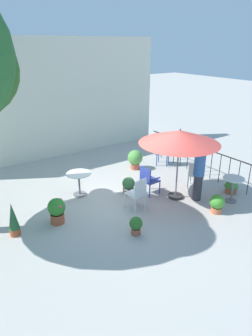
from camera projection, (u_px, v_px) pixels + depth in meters
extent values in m
plane|color=#B2AEA6|center=(124.00, 201.00, 9.08)|extent=(60.00, 60.00, 0.00)
cube|color=silver|center=(54.00, 99.00, 11.93)|extent=(9.34, 0.30, 4.60)
cube|color=black|center=(204.00, 149.00, 10.44)|extent=(0.03, 5.49, 0.03)
cylinder|color=black|center=(249.00, 180.00, 9.24)|extent=(0.02, 0.02, 1.00)
cylinder|color=black|center=(238.00, 176.00, 9.52)|extent=(0.02, 0.02, 1.00)
cylinder|color=black|center=(229.00, 172.00, 9.80)|extent=(0.02, 0.02, 1.00)
cylinder|color=black|center=(220.00, 169.00, 10.08)|extent=(0.02, 0.02, 1.00)
cylinder|color=black|center=(211.00, 165.00, 10.36)|extent=(0.02, 0.02, 1.00)
cylinder|color=black|center=(203.00, 162.00, 10.63)|extent=(0.02, 0.02, 1.00)
cylinder|color=black|center=(195.00, 159.00, 10.91)|extent=(0.02, 0.02, 1.00)
cylinder|color=black|center=(188.00, 156.00, 11.19)|extent=(0.02, 0.02, 1.00)
cylinder|color=black|center=(181.00, 153.00, 11.47)|extent=(0.02, 0.02, 1.00)
cylinder|color=black|center=(174.00, 151.00, 11.75)|extent=(0.02, 0.02, 1.00)
cylinder|color=black|center=(168.00, 148.00, 12.03)|extent=(0.02, 0.02, 1.00)
cylinder|color=black|center=(162.00, 146.00, 12.31)|extent=(0.02, 0.02, 1.00)
cylinder|color=black|center=(156.00, 144.00, 12.59)|extent=(0.02, 0.02, 1.00)
cylinder|color=#2D2D2D|center=(175.00, 196.00, 9.28)|extent=(0.44, 0.44, 0.08)
cylinder|color=slate|center=(178.00, 165.00, 8.89)|extent=(0.04, 0.04, 2.10)
cone|color=#D7493F|center=(180.00, 137.00, 8.56)|extent=(2.32, 2.32, 0.37)
sphere|color=slate|center=(180.00, 129.00, 8.48)|extent=(0.06, 0.06, 0.06)
cylinder|color=silver|center=(79.00, 173.00, 9.17)|extent=(0.75, 0.75, 0.02)
cylinder|color=slate|center=(79.00, 184.00, 9.31)|extent=(0.06, 0.06, 0.70)
cylinder|color=slate|center=(80.00, 194.00, 9.44)|extent=(0.41, 0.41, 0.03)
cylinder|color=silver|center=(234.00, 178.00, 8.77)|extent=(0.61, 0.61, 0.02)
cylinder|color=slate|center=(232.00, 190.00, 8.91)|extent=(0.06, 0.06, 0.73)
cylinder|color=slate|center=(231.00, 201.00, 9.05)|extent=(0.34, 0.34, 0.03)
cube|color=silver|center=(135.00, 194.00, 8.49)|extent=(0.51, 0.52, 0.04)
cube|color=silver|center=(141.00, 188.00, 8.25)|extent=(0.42, 0.10, 0.48)
cube|color=silver|center=(140.00, 188.00, 8.57)|extent=(0.10, 0.42, 0.03)
cube|color=silver|center=(130.00, 192.00, 8.32)|extent=(0.10, 0.42, 0.03)
cylinder|color=silver|center=(135.00, 196.00, 8.86)|extent=(0.04, 0.04, 0.44)
cylinder|color=silver|center=(124.00, 201.00, 8.60)|extent=(0.04, 0.04, 0.44)
cylinder|color=silver|center=(145.00, 202.00, 8.57)|extent=(0.04, 0.04, 0.44)
cylinder|color=silver|center=(135.00, 207.00, 8.31)|extent=(0.04, 0.04, 0.44)
cube|color=#274896|center=(163.00, 153.00, 11.60)|extent=(0.61, 0.60, 0.04)
cube|color=#274896|center=(168.00, 148.00, 11.46)|extent=(0.35, 0.30, 0.40)
cube|color=#274896|center=(164.00, 148.00, 11.73)|extent=(0.27, 0.32, 0.03)
cube|color=#274896|center=(162.00, 152.00, 11.37)|extent=(0.27, 0.32, 0.03)
cylinder|color=#274896|center=(159.00, 157.00, 11.92)|extent=(0.04, 0.04, 0.45)
cylinder|color=#274896|center=(157.00, 160.00, 11.56)|extent=(0.04, 0.04, 0.45)
cylinder|color=#274896|center=(168.00, 158.00, 11.82)|extent=(0.04, 0.04, 0.45)
cylinder|color=#274896|center=(167.00, 161.00, 11.46)|extent=(0.04, 0.04, 0.45)
cube|color=white|center=(196.00, 174.00, 9.73)|extent=(0.62, 0.62, 0.04)
cube|color=white|center=(196.00, 170.00, 9.47)|extent=(0.26, 0.38, 0.42)
cube|color=white|center=(203.00, 172.00, 9.61)|extent=(0.37, 0.25, 0.03)
cube|color=white|center=(190.00, 170.00, 9.76)|extent=(0.37, 0.25, 0.03)
cylinder|color=white|center=(203.00, 180.00, 9.93)|extent=(0.04, 0.04, 0.45)
cylinder|color=white|center=(191.00, 178.00, 10.08)|extent=(0.04, 0.04, 0.45)
cylinder|color=white|center=(201.00, 185.00, 9.57)|extent=(0.04, 0.04, 0.45)
cylinder|color=white|center=(188.00, 183.00, 9.72)|extent=(0.04, 0.04, 0.45)
cube|color=#303D9A|center=(150.00, 180.00, 9.38)|extent=(0.50, 0.51, 0.04)
cube|color=#303D9A|center=(145.00, 175.00, 9.16)|extent=(0.08, 0.45, 0.45)
cube|color=#303D9A|center=(155.00, 179.00, 9.18)|extent=(0.42, 0.08, 0.03)
cube|color=#303D9A|center=(145.00, 175.00, 9.48)|extent=(0.42, 0.08, 0.03)
cylinder|color=#303D9A|center=(160.00, 187.00, 9.44)|extent=(0.04, 0.04, 0.42)
cylinder|color=#303D9A|center=(150.00, 183.00, 9.74)|extent=(0.04, 0.04, 0.42)
cylinder|color=#303D9A|center=(150.00, 191.00, 9.19)|extent=(0.04, 0.04, 0.42)
cylinder|color=#303D9A|center=(140.00, 187.00, 9.49)|extent=(0.04, 0.04, 0.42)
cylinder|color=#A15A35|center=(231.00, 190.00, 9.53)|extent=(0.34, 0.34, 0.21)
cylinder|color=#382819|center=(231.00, 187.00, 9.50)|extent=(0.30, 0.30, 0.02)
cone|color=#3C8536|center=(232.00, 180.00, 9.41)|extent=(0.44, 0.44, 0.45)
cylinder|color=#9D4C2F|center=(57.00, 218.00, 7.93)|extent=(0.36, 0.36, 0.27)
cylinder|color=#382819|center=(57.00, 214.00, 7.88)|extent=(0.31, 0.31, 0.02)
sphere|color=#307D29|center=(56.00, 207.00, 7.81)|extent=(0.46, 0.46, 0.46)
sphere|color=#E3395D|center=(52.00, 210.00, 7.76)|extent=(0.13, 0.13, 0.13)
sphere|color=#E3395D|center=(60.00, 200.00, 7.92)|extent=(0.12, 0.12, 0.12)
sphere|color=#E3395D|center=(57.00, 209.00, 7.68)|extent=(0.11, 0.11, 0.11)
sphere|color=#E3395D|center=(60.00, 207.00, 7.64)|extent=(0.09, 0.09, 0.09)
cylinder|color=#97523B|center=(136.00, 231.00, 7.49)|extent=(0.23, 0.23, 0.16)
cylinder|color=#382819|center=(136.00, 229.00, 7.46)|extent=(0.20, 0.20, 0.02)
sphere|color=#2B6224|center=(136.00, 223.00, 7.40)|extent=(0.33, 0.33, 0.33)
cylinder|color=#B55541|center=(135.00, 166.00, 11.34)|extent=(0.33, 0.33, 0.21)
cylinder|color=#382819|center=(135.00, 164.00, 11.30)|extent=(0.29, 0.29, 0.02)
sphere|color=#549A45|center=(135.00, 158.00, 11.21)|extent=(0.55, 0.55, 0.55)
cylinder|color=#CA6C44|center=(216.00, 210.00, 8.43)|extent=(0.29, 0.29, 0.17)
cylinder|color=#382819|center=(216.00, 207.00, 8.40)|extent=(0.26, 0.26, 0.02)
sphere|color=green|center=(217.00, 202.00, 8.33)|extent=(0.40, 0.40, 0.40)
cylinder|color=#994A29|center=(15.00, 232.00, 7.44)|extent=(0.25, 0.25, 0.18)
cylinder|color=#382819|center=(15.00, 229.00, 7.41)|extent=(0.22, 0.22, 0.02)
cone|color=#23542D|center=(13.00, 216.00, 7.27)|extent=(0.26, 0.26, 0.69)
cylinder|color=#C46448|center=(128.00, 191.00, 9.49)|extent=(0.35, 0.35, 0.18)
cylinder|color=#382819|center=(128.00, 188.00, 9.46)|extent=(0.30, 0.30, 0.02)
sphere|color=#3C713B|center=(128.00, 183.00, 9.40)|extent=(0.39, 0.39, 0.39)
cylinder|color=#33333D|center=(197.00, 187.00, 9.01)|extent=(0.26, 0.26, 0.80)
cylinder|color=#3464AA|center=(200.00, 165.00, 8.74)|extent=(0.42, 0.42, 0.63)
sphere|color=tan|center=(201.00, 151.00, 8.58)|extent=(0.22, 0.22, 0.22)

